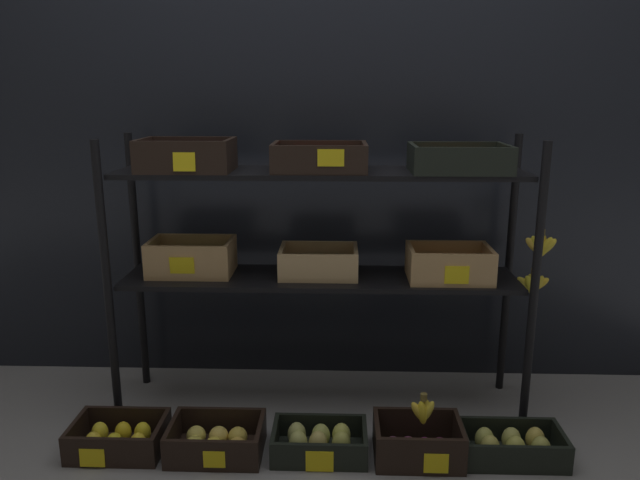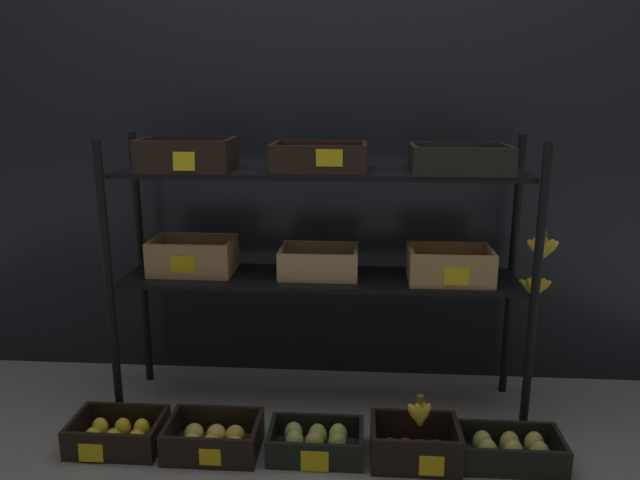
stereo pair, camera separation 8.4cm
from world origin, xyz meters
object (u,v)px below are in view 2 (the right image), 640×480
Objects in this scene: crate_ground_apple_gold at (214,439)px; crate_ground_plum at (414,447)px; crate_ground_pear at (316,442)px; crate_ground_lemon at (118,434)px; crate_ground_rightmost_pear at (510,450)px; display_rack at (321,224)px; banana_bunch_loose at (420,413)px.

crate_ground_apple_gold is 0.73m from crate_ground_plum.
crate_ground_apple_gold is 0.99× the size of crate_ground_pear.
crate_ground_lemon is 1.44m from crate_ground_rightmost_pear.
crate_ground_plum is (1.10, -0.01, 0.00)m from crate_ground_lemon.
crate_ground_rightmost_pear is at bearing 1.68° from crate_ground_plum.
banana_bunch_loose is at bearing -44.63° from display_rack.
crate_ground_pear is at bearing 0.05° from crate_ground_lemon.
crate_ground_rightmost_pear is (0.70, -0.35, -0.73)m from display_rack.
crate_ground_rightmost_pear is 0.36m from banana_bunch_loose.
crate_ground_rightmost_pear is (1.07, 0.00, 0.00)m from crate_ground_apple_gold.
crate_ground_apple_gold is at bearing -179.74° from crate_ground_rightmost_pear.
display_rack reaches higher than crate_ground_pear.
crate_ground_apple_gold is 1.07m from crate_ground_rightmost_pear.
crate_ground_lemon is at bearing -179.95° from crate_ground_pear.
crate_ground_lemon is 1.10m from crate_ground_plum.
banana_bunch_loose is (0.74, -0.01, 0.14)m from crate_ground_apple_gold.
display_rack reaches higher than crate_ground_plum.
crate_ground_rightmost_pear is (0.34, 0.01, -0.00)m from crate_ground_plum.
crate_ground_plum reaches higher than crate_ground_lemon.
crate_ground_plum reaches higher than crate_ground_rightmost_pear.
crate_ground_lemon is 0.36m from crate_ground_apple_gold.
crate_ground_pear is (0.00, -0.35, -0.73)m from display_rack.
display_rack is 0.81m from crate_ground_pear.
crate_ground_lemon is (-0.74, -0.35, -0.74)m from display_rack.
display_rack reaches higher than banana_bunch_loose.
display_rack reaches higher than crate_ground_rightmost_pear.
banana_bunch_loose is (0.37, -0.02, 0.14)m from crate_ground_pear.
display_rack is at bearing 25.39° from crate_ground_lemon.
crate_ground_pear is 2.96× the size of banana_bunch_loose.
crate_ground_apple_gold is (-0.37, -0.36, -0.74)m from display_rack.
banana_bunch_loose is (1.11, -0.02, 0.14)m from crate_ground_lemon.
crate_ground_pear is at bearing 177.90° from crate_ground_plum.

